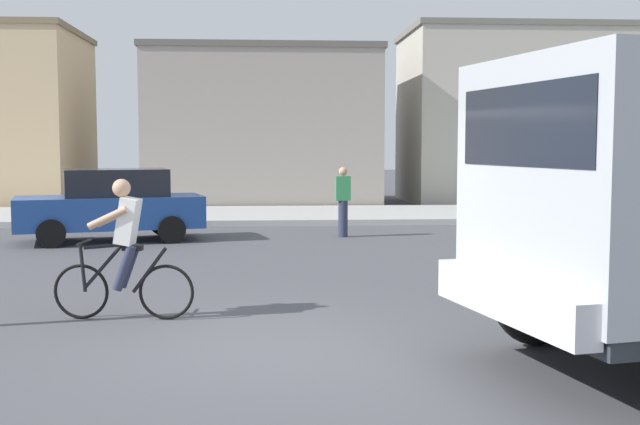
# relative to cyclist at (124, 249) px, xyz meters

# --- Properties ---
(ground_plane) EXTENTS (120.00, 120.00, 0.00)m
(ground_plane) POSITION_rel_cyclist_xyz_m (1.79, -1.34, -0.86)
(ground_plane) COLOR #4C4C51
(sidewalk_far) EXTENTS (80.00, 5.00, 0.16)m
(sidewalk_far) POSITION_rel_cyclist_xyz_m (1.79, 13.52, -0.78)
(sidewalk_far) COLOR #ADADA8
(sidewalk_far) RESTS_ON ground
(cyclist) EXTENTS (1.73, 0.51, 1.72)m
(cyclist) POSITION_rel_cyclist_xyz_m (0.00, 0.00, 0.00)
(cyclist) COLOR black
(cyclist) RESTS_ON ground
(car_red_near) EXTENTS (4.30, 2.64, 1.60)m
(car_red_near) POSITION_rel_cyclist_xyz_m (-1.69, 8.08, -0.05)
(car_red_near) COLOR #234C9E
(car_red_near) RESTS_ON ground
(pedestrian_near_kerb) EXTENTS (0.34, 0.22, 1.62)m
(pedestrian_near_kerb) POSITION_rel_cyclist_xyz_m (3.51, 8.52, -0.02)
(pedestrian_near_kerb) COLOR #2D334C
(pedestrian_near_kerb) RESTS_ON ground
(building_mid_block) EXTENTS (8.10, 5.68, 5.48)m
(building_mid_block) POSITION_rel_cyclist_xyz_m (1.64, 18.90, 1.88)
(building_mid_block) COLOR #9E9389
(building_mid_block) RESTS_ON ground
(building_corner_right) EXTENTS (9.71, 5.55, 6.38)m
(building_corner_right) POSITION_rel_cyclist_xyz_m (11.76, 19.66, 2.33)
(building_corner_right) COLOR #B2AD9E
(building_corner_right) RESTS_ON ground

